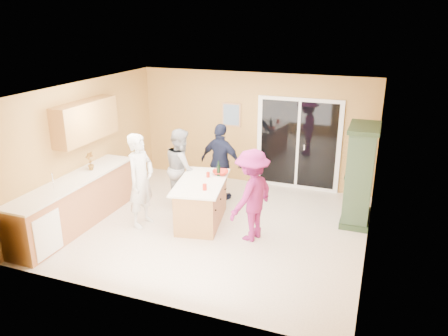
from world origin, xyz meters
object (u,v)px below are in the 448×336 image
(woman_white, at_px, (141,180))
(woman_magenta, at_px, (252,195))
(green_hutch, at_px, (360,176))
(woman_navy, at_px, (221,162))
(kitchen_island, at_px, (201,203))
(woman_grey, at_px, (181,168))

(woman_white, relative_size, woman_magenta, 1.08)
(green_hutch, xyz_separation_m, woman_navy, (-2.83, 0.09, -0.09))
(kitchen_island, height_order, woman_grey, woman_grey)
(kitchen_island, relative_size, woman_grey, 1.05)
(green_hutch, relative_size, woman_navy, 1.14)
(green_hutch, bearing_deg, woman_grey, -172.00)
(woman_magenta, bearing_deg, green_hutch, 147.36)
(woman_navy, relative_size, woman_magenta, 1.01)
(woman_magenta, bearing_deg, woman_grey, -97.97)
(woman_navy, bearing_deg, woman_magenta, 139.23)
(kitchen_island, distance_m, green_hutch, 3.04)
(woman_navy, height_order, woman_magenta, woman_navy)
(green_hutch, xyz_separation_m, woman_white, (-3.80, -1.57, -0.03))
(kitchen_island, xyz_separation_m, woman_grey, (-0.70, 0.60, 0.43))
(woman_grey, distance_m, woman_navy, 0.87)
(green_hutch, bearing_deg, woman_magenta, -141.11)
(woman_white, height_order, woman_magenta, woman_white)
(woman_white, bearing_deg, green_hutch, -62.73)
(kitchen_island, height_order, woman_white, woman_white)
(kitchen_island, relative_size, woman_navy, 1.03)
(kitchen_island, bearing_deg, woman_white, -165.05)
(woman_white, distance_m, woman_navy, 1.92)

